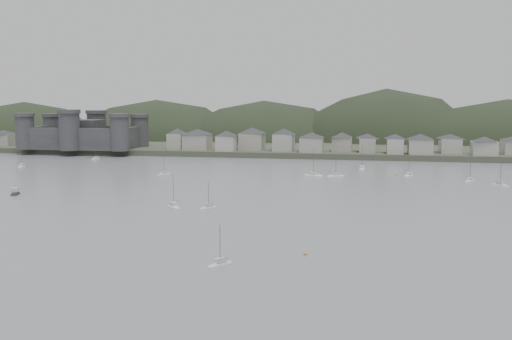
# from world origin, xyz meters

# --- Properties ---
(ground) EXTENTS (900.00, 900.00, 0.00)m
(ground) POSITION_xyz_m (0.00, 0.00, 0.00)
(ground) COLOR slate
(ground) RESTS_ON ground
(far_shore_land) EXTENTS (900.00, 250.00, 3.00)m
(far_shore_land) POSITION_xyz_m (0.00, 295.00, 1.50)
(far_shore_land) COLOR #383D2D
(far_shore_land) RESTS_ON ground
(forested_ridge) EXTENTS (851.55, 103.94, 102.57)m
(forested_ridge) POSITION_xyz_m (4.83, 269.40, -11.28)
(forested_ridge) COLOR black
(forested_ridge) RESTS_ON ground
(castle) EXTENTS (66.00, 43.00, 20.00)m
(castle) POSITION_xyz_m (-120.00, 179.80, 10.96)
(castle) COLOR #353537
(castle) RESTS_ON far_shore_land
(waterfront_town) EXTENTS (451.48, 28.46, 12.92)m
(waterfront_town) POSITION_xyz_m (50.59, 183.34, 8.66)
(waterfront_town) COLOR #9B988E
(waterfront_town) RESTS_ON far_shore_land
(sailboat_lead) EXTENTS (6.93, 7.44, 10.57)m
(sailboat_lead) POSITION_xyz_m (-16.09, 33.17, 0.18)
(sailboat_lead) COLOR silver
(sailboat_lead) RESTS_ON ground
(moored_fleet) EXTENTS (244.27, 177.56, 12.97)m
(moored_fleet) POSITION_xyz_m (4.17, 72.80, 0.18)
(moored_fleet) COLOR silver
(moored_fleet) RESTS_ON ground
(motor_launch_far) EXTENTS (5.36, 7.95, 3.80)m
(motor_launch_far) POSITION_xyz_m (-74.06, 44.66, 0.29)
(motor_launch_far) COLOR black
(motor_launch_far) RESTS_ON ground
(mooring_buoys) EXTENTS (172.34, 127.92, 0.70)m
(mooring_buoys) POSITION_xyz_m (5.37, 65.02, 0.15)
(mooring_buoys) COLOR #B3703B
(mooring_buoys) RESTS_ON ground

